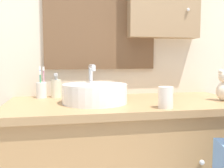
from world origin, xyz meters
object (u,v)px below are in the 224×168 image
soap_dispenser (56,88)px  drinking_cup (166,97)px  toothbrush_holder (41,89)px  sink_basin (95,93)px

soap_dispenser → drinking_cup: 0.67m
drinking_cup → toothbrush_holder: bearing=143.5°
sink_basin → toothbrush_holder: (-0.29, 0.22, -0.00)m
toothbrush_holder → drinking_cup: 0.73m
toothbrush_holder → drinking_cup: (0.59, -0.44, -0.00)m
toothbrush_holder → soap_dispenser: size_ratio=1.30×
toothbrush_holder → drinking_cup: toothbrush_holder is taller
soap_dispenser → toothbrush_holder: bearing=-174.9°
sink_basin → drinking_cup: (0.30, -0.21, -0.00)m
soap_dispenser → drinking_cup: (0.50, -0.44, -0.01)m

